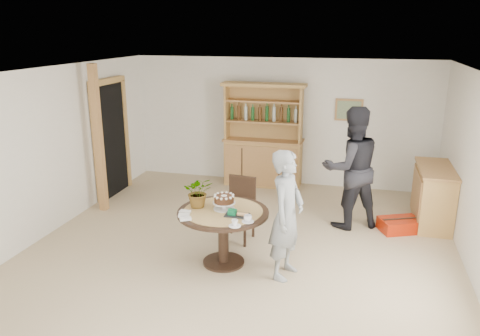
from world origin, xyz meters
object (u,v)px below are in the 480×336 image
dining_chair (240,204)px  dining_table (223,221)px  hutch (263,151)px  teen_boy (287,215)px  sideboard (433,195)px  red_suitcase (400,225)px  adult_person (351,168)px

dining_chair → dining_table: bearing=-84.1°
hutch → dining_table: (0.17, -3.39, -0.08)m
dining_table → dining_chair: 0.83m
dining_table → teen_boy: teen_boy is taller
sideboard → dining_chair: bearing=-155.3°
dining_chair → teen_boy: size_ratio=0.57×
hutch → teen_boy: bearing=-73.7°
dining_chair → sideboard: bearing=31.3°
red_suitcase → teen_boy: bearing=-154.5°
dining_chair → hutch: bearing=100.6°
teen_boy → adult_person: adult_person is taller
dining_table → adult_person: adult_person is taller
adult_person → dining_chair: bearing=2.8°
hutch → sideboard: 3.29m
sideboard → adult_person: bearing=-161.3°
sideboard → dining_table: sideboard is taller
adult_person → teen_boy: bearing=41.8°
teen_boy → adult_person: 1.95m
teen_boy → dining_table: bearing=96.7°
dining_table → dining_chair: dining_chair is taller
dining_table → dining_chair: bearing=89.4°
teen_boy → adult_person: (0.72, 1.81, 0.14)m
sideboard → hutch: bearing=157.8°
red_suitcase → dining_table: bearing=-168.7°
dining_table → adult_person: 2.34m
hutch → teen_boy: (1.02, -3.49, 0.14)m
adult_person → red_suitcase: bearing=151.9°
dining_chair → red_suitcase: (2.35, 0.86, -0.43)m
hutch → dining_chair: (0.18, -2.56, -0.15)m
hutch → red_suitcase: 3.11m
sideboard → adult_person: size_ratio=0.65×
adult_person → sideboard: bearing=172.1°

